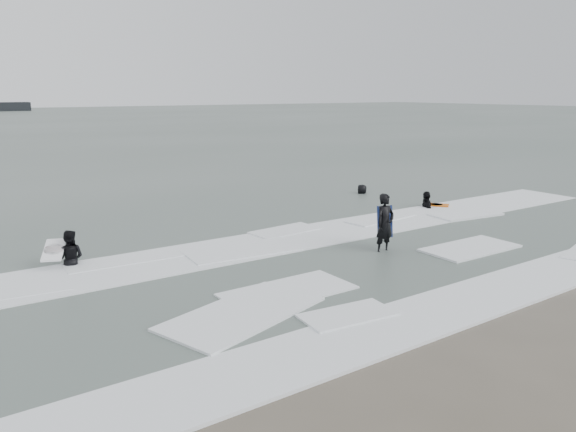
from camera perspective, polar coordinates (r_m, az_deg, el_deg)
ground at (r=12.92m, az=12.70°, el=-8.81°), size 320.00×320.00×0.00m
surfer_centre at (r=16.71m, az=9.71°, el=-3.72°), size 0.68×0.46×1.79m
surfer_wading at (r=16.31m, az=-21.20°, el=-4.83°), size 0.96×0.90×1.57m
surfer_right_near at (r=23.29m, az=13.84°, el=0.73°), size 0.95×1.17×1.86m
surfer_right_far at (r=25.91m, az=7.52°, el=2.18°), size 0.89×0.94×1.62m
surf_foam at (r=15.50m, az=2.71°, el=-4.70°), size 30.03×9.06×0.09m
bodyboards at (r=18.11m, az=2.80°, el=-0.65°), size 15.56×4.12×1.25m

